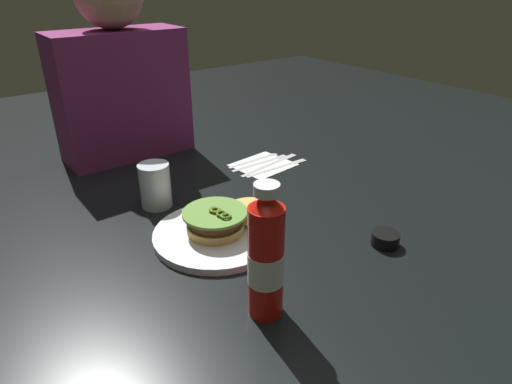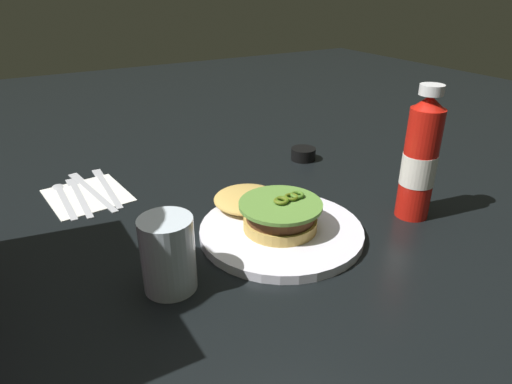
% 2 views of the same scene
% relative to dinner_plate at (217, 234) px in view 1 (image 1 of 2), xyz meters
% --- Properties ---
extents(ground_plane, '(3.00, 3.00, 0.00)m').
position_rel_dinner_plate_xyz_m(ground_plane, '(0.12, 0.02, -0.01)').
color(ground_plane, black).
extents(dinner_plate, '(0.27, 0.27, 0.01)m').
position_rel_dinner_plate_xyz_m(dinner_plate, '(0.00, 0.00, 0.00)').
color(dinner_plate, white).
rests_on(dinner_plate, ground_plane).
extents(burger_sandwich, '(0.22, 0.13, 0.05)m').
position_rel_dinner_plate_xyz_m(burger_sandwich, '(0.03, 0.01, 0.03)').
color(burger_sandwich, tan).
rests_on(burger_sandwich, dinner_plate).
extents(ketchup_bottle, '(0.06, 0.06, 0.23)m').
position_rel_dinner_plate_xyz_m(ketchup_bottle, '(-0.06, -0.24, 0.10)').
color(ketchup_bottle, red).
rests_on(ketchup_bottle, ground_plane).
extents(water_glass, '(0.07, 0.07, 0.11)m').
position_rel_dinner_plate_xyz_m(water_glass, '(-0.04, 0.20, 0.05)').
color(water_glass, silver).
rests_on(water_glass, ground_plane).
extents(condiment_cup, '(0.06, 0.06, 0.03)m').
position_rel_dinner_plate_xyz_m(condiment_cup, '(0.26, -0.23, 0.01)').
color(condiment_cup, black).
rests_on(condiment_cup, ground_plane).
extents(napkin, '(0.17, 0.16, 0.00)m').
position_rel_dinner_plate_xyz_m(napkin, '(0.31, 0.24, -0.01)').
color(napkin, white).
rests_on(napkin, ground_plane).
extents(steak_knife, '(0.21, 0.02, 0.00)m').
position_rel_dinner_plate_xyz_m(steak_knife, '(0.34, 0.20, -0.00)').
color(steak_knife, silver).
rests_on(steak_knife, napkin).
extents(butter_knife, '(0.22, 0.05, 0.00)m').
position_rel_dinner_plate_xyz_m(butter_knife, '(0.34, 0.24, -0.00)').
color(butter_knife, silver).
rests_on(butter_knife, napkin).
extents(fork_utensil, '(0.19, 0.02, 0.00)m').
position_rel_dinner_plate_xyz_m(fork_utensil, '(0.33, 0.26, -0.00)').
color(fork_utensil, silver).
rests_on(fork_utensil, napkin).
extents(spoon_utensil, '(0.18, 0.03, 0.00)m').
position_rel_dinner_plate_xyz_m(spoon_utensil, '(0.33, 0.29, -0.00)').
color(spoon_utensil, silver).
rests_on(spoon_utensil, napkin).
extents(diner_person, '(0.36, 0.18, 0.54)m').
position_rel_dinner_plate_xyz_m(diner_person, '(0.04, 0.56, 0.23)').
color(diner_person, '#78285F').
rests_on(diner_person, ground_plane).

